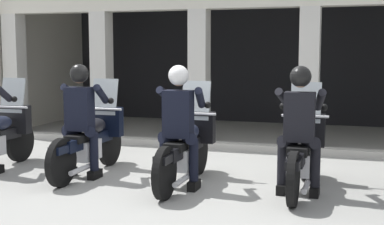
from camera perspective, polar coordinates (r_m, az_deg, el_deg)
ground_plane at (r=10.19m, az=5.10°, el=-3.35°), size 80.00×80.00×0.00m
station_building at (r=11.77m, az=8.46°, el=7.69°), size 11.39×4.01×3.14m
kerb_strip at (r=9.48m, az=5.86°, el=-3.73°), size 10.89×0.24×0.12m
motorcycle_left at (r=7.75m, az=-10.80°, el=-2.83°), size 0.62×2.04×1.35m
police_officer_left at (r=7.44m, az=-11.92°, el=0.17°), size 0.63×0.61×1.58m
motorcycle_center at (r=7.02m, az=-0.63°, el=-3.68°), size 0.62×2.04×1.35m
police_officer_center at (r=6.69m, az=-1.41°, el=-0.40°), size 0.63×0.61×1.58m
motorcycle_right at (r=6.87m, az=11.73°, el=-4.04°), size 0.62×2.04×1.35m
police_officer_right at (r=6.53m, az=11.55°, el=-0.70°), size 0.63×0.61×1.58m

